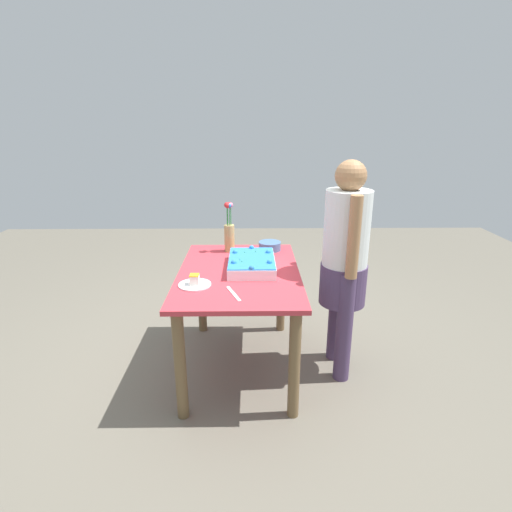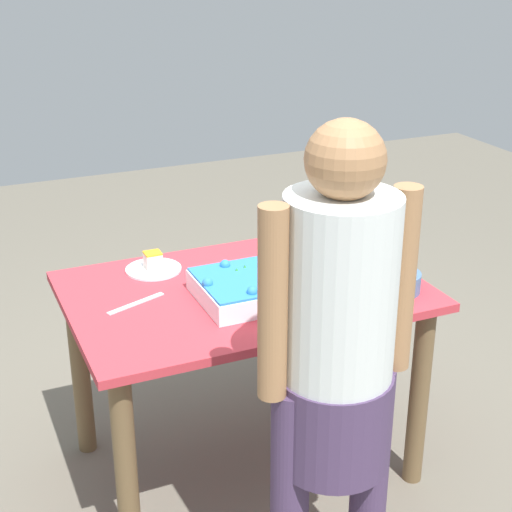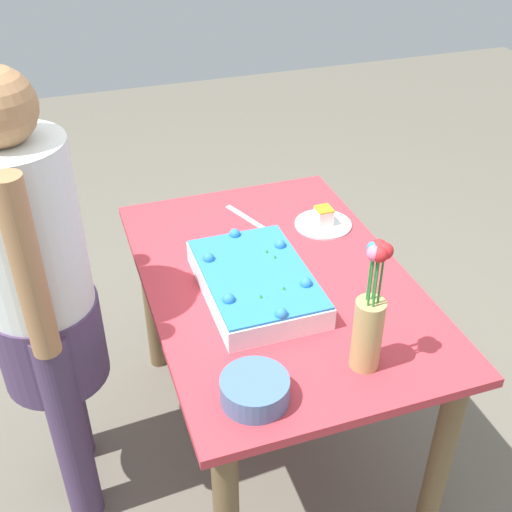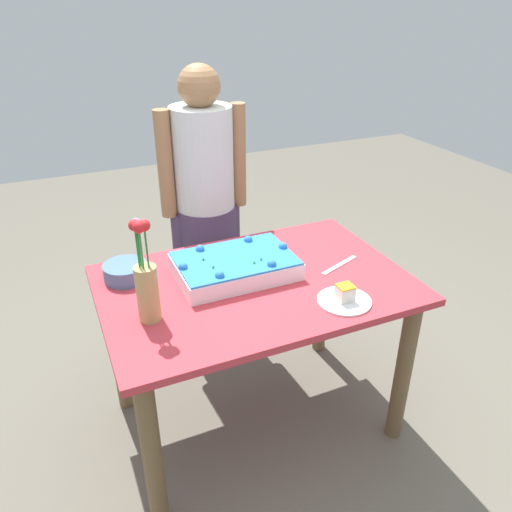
% 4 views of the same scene
% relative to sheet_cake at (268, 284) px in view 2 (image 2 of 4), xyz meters
% --- Properties ---
extents(ground_plane, '(8.00, 8.00, 0.00)m').
position_rel_sheet_cake_xyz_m(ground_plane, '(-0.05, 0.09, -0.78)').
color(ground_plane, '#655F53').
extents(dining_table, '(1.22, 0.82, 0.74)m').
position_rel_sheet_cake_xyz_m(dining_table, '(-0.05, 0.09, -0.17)').
color(dining_table, '#BE343E').
rests_on(dining_table, ground_plane).
extents(sheet_cake, '(0.48, 0.32, 0.10)m').
position_rel_sheet_cake_xyz_m(sheet_cake, '(0.00, 0.00, 0.00)').
color(sheet_cake, white).
rests_on(sheet_cake, dining_table).
extents(serving_plate_with_slice, '(0.20, 0.20, 0.07)m').
position_rel_sheet_cake_xyz_m(serving_plate_with_slice, '(-0.30, 0.36, -0.02)').
color(serving_plate_with_slice, white).
rests_on(serving_plate_with_slice, dining_table).
extents(cake_knife, '(0.21, 0.10, 0.00)m').
position_rel_sheet_cake_xyz_m(cake_knife, '(-0.43, 0.11, -0.04)').
color(cake_knife, silver).
rests_on(cake_knife, dining_table).
extents(flower_vase, '(0.08, 0.08, 0.39)m').
position_rel_sheet_cake_xyz_m(flower_vase, '(0.39, 0.17, 0.11)').
color(flower_vase, tan).
rests_on(flower_vase, dining_table).
extents(fruit_bowl, '(0.18, 0.18, 0.07)m').
position_rel_sheet_cake_xyz_m(fruit_bowl, '(0.42, -0.14, -0.01)').
color(fruit_bowl, '#496C9A').
rests_on(fruit_bowl, dining_table).
extents(person_standing, '(0.45, 0.31, 1.49)m').
position_rel_sheet_cake_xyz_m(person_standing, '(-0.08, -0.62, 0.07)').
color(person_standing, '#473456').
rests_on(person_standing, ground_plane).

